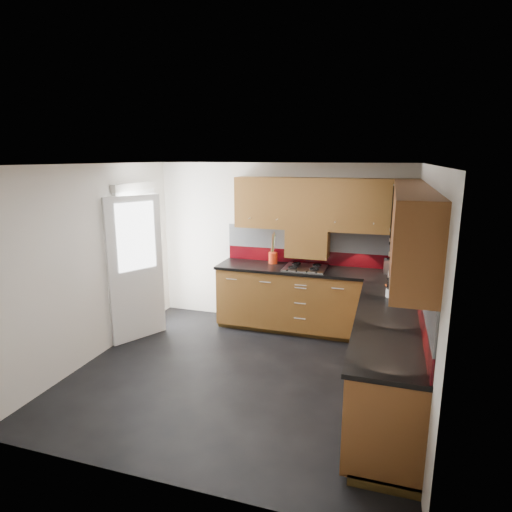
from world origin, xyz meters
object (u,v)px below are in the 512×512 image
(food_processor, at_px, (394,286))
(utensil_pot, at_px, (273,257))
(gas_hob, at_px, (305,268))
(toaster, at_px, (394,266))

(food_processor, bearing_deg, utensil_pot, 146.89)
(gas_hob, relative_size, utensil_pot, 1.23)
(food_processor, bearing_deg, gas_hob, 141.96)
(toaster, distance_m, food_processor, 1.06)
(toaster, bearing_deg, gas_hob, -173.92)
(gas_hob, xyz_separation_m, food_processor, (1.19, -0.93, 0.12))
(gas_hob, xyz_separation_m, utensil_pot, (-0.51, 0.18, 0.09))
(toaster, relative_size, food_processor, 0.96)
(toaster, bearing_deg, utensil_pot, 178.29)
(toaster, height_order, food_processor, food_processor)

